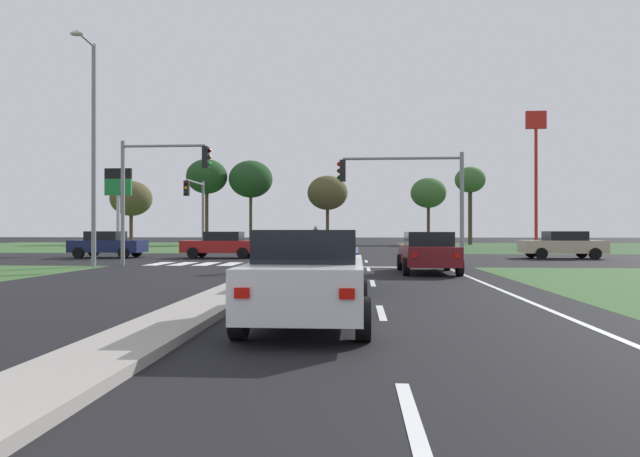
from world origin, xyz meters
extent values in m
plane|color=black|center=(0.00, 30.00, 0.00)|extent=(200.00, 200.00, 0.00)
cube|color=#385B2D|center=(-25.50, 54.50, 0.00)|extent=(35.00, 35.00, 0.01)
cube|color=#2D4C28|center=(25.50, 54.50, 0.00)|extent=(35.00, 35.00, 0.01)
cube|color=gray|center=(0.00, 11.00, 0.07)|extent=(1.20, 22.00, 0.14)
cube|color=#ADA89E|center=(0.00, 55.00, 0.07)|extent=(1.20, 36.00, 0.14)
cube|color=silver|center=(3.50, 3.54, 0.01)|extent=(0.14, 2.00, 0.01)
cube|color=silver|center=(3.50, 9.54, 0.01)|extent=(0.14, 2.00, 0.01)
cube|color=silver|center=(3.50, 15.54, 0.01)|extent=(0.14, 2.00, 0.01)
cube|color=silver|center=(3.50, 21.54, 0.01)|extent=(0.14, 2.00, 0.01)
cube|color=silver|center=(3.50, 27.54, 0.01)|extent=(0.14, 2.00, 0.01)
cube|color=silver|center=(6.85, 12.00, 0.01)|extent=(0.14, 24.00, 0.01)
cube|color=silver|center=(3.80, 23.00, 0.01)|extent=(6.40, 0.50, 0.01)
cube|color=silver|center=(-6.40, 24.80, 0.01)|extent=(0.70, 2.80, 0.01)
cube|color=silver|center=(-5.25, 24.80, 0.01)|extent=(0.70, 2.80, 0.01)
cube|color=silver|center=(-4.10, 24.80, 0.01)|extent=(0.70, 2.80, 0.01)
cube|color=silver|center=(-2.95, 24.80, 0.01)|extent=(0.70, 2.80, 0.01)
cube|color=silver|center=(-1.80, 24.80, 0.01)|extent=(0.70, 2.80, 0.01)
cube|color=silver|center=(2.23, 8.18, 0.70)|extent=(1.79, 4.52, 0.76)
cube|color=black|center=(2.23, 8.03, 1.34)|extent=(1.58, 2.08, 0.52)
cube|color=red|center=(1.54, 5.90, 0.77)|extent=(0.20, 0.04, 0.14)
cube|color=red|center=(2.91, 5.90, 0.77)|extent=(0.20, 0.04, 0.14)
cylinder|color=black|center=(1.33, 9.63, 0.32)|extent=(0.22, 0.64, 0.64)
cylinder|color=black|center=(3.12, 9.63, 0.32)|extent=(0.22, 0.64, 0.64)
cylinder|color=black|center=(1.33, 6.73, 0.32)|extent=(0.22, 0.64, 0.64)
cylinder|color=black|center=(3.12, 6.73, 0.32)|extent=(0.22, 0.64, 0.64)
cube|color=#A31919|center=(-4.84, 30.69, 0.67)|extent=(4.46, 1.86, 0.69)
cube|color=black|center=(-4.69, 30.69, 1.27)|extent=(2.05, 1.63, 0.52)
cube|color=red|center=(-2.59, 29.98, 0.74)|extent=(0.04, 0.20, 0.14)
cube|color=red|center=(-2.59, 31.39, 0.74)|extent=(0.04, 0.20, 0.14)
cylinder|color=black|center=(-6.26, 29.76, 0.32)|extent=(0.64, 0.22, 0.64)
cylinder|color=black|center=(-6.26, 31.62, 0.32)|extent=(0.64, 0.22, 0.64)
cylinder|color=black|center=(-3.41, 29.76, 0.32)|extent=(0.64, 0.22, 0.64)
cylinder|color=black|center=(-3.41, 31.62, 0.32)|extent=(0.64, 0.22, 0.64)
cube|color=#161E47|center=(-11.56, 30.54, 0.68)|extent=(4.15, 1.85, 0.71)
cube|color=black|center=(-11.71, 30.54, 1.29)|extent=(1.91, 1.63, 0.52)
cube|color=red|center=(-13.65, 31.25, 0.75)|extent=(0.04, 0.20, 0.14)
cube|color=red|center=(-13.65, 29.84, 0.75)|extent=(0.04, 0.20, 0.14)
cylinder|color=black|center=(-10.23, 31.47, 0.32)|extent=(0.64, 0.22, 0.64)
cylinder|color=black|center=(-10.23, 29.62, 0.32)|extent=(0.64, 0.22, 0.64)
cylinder|color=black|center=(-12.89, 31.47, 0.32)|extent=(0.64, 0.22, 0.64)
cylinder|color=black|center=(-12.89, 29.62, 0.32)|extent=(0.64, 0.22, 0.64)
cube|color=navy|center=(2.15, 14.04, 0.69)|extent=(1.83, 4.60, 0.74)
cube|color=black|center=(2.15, 13.89, 1.32)|extent=(1.61, 2.12, 0.52)
cube|color=red|center=(1.46, 11.72, 0.77)|extent=(0.20, 0.04, 0.14)
cube|color=red|center=(2.85, 11.72, 0.77)|extent=(0.20, 0.04, 0.14)
cylinder|color=black|center=(1.24, 15.51, 0.32)|extent=(0.22, 0.64, 0.64)
cylinder|color=black|center=(3.07, 15.51, 0.32)|extent=(0.22, 0.64, 0.64)
cylinder|color=black|center=(1.24, 12.57, 0.32)|extent=(0.22, 0.64, 0.64)
cylinder|color=black|center=(3.07, 12.57, 0.32)|extent=(0.22, 0.64, 0.64)
cube|color=#BCAD8E|center=(14.65, 31.22, 0.68)|extent=(4.50, 1.86, 0.71)
cube|color=black|center=(14.80, 31.22, 1.29)|extent=(2.07, 1.63, 0.52)
cube|color=red|center=(16.93, 30.52, 0.75)|extent=(0.04, 0.20, 0.14)
cube|color=red|center=(16.93, 31.93, 0.75)|extent=(0.04, 0.20, 0.14)
cylinder|color=black|center=(13.21, 30.30, 0.32)|extent=(0.64, 0.22, 0.64)
cylinder|color=black|center=(13.21, 32.15, 0.32)|extent=(0.64, 0.22, 0.64)
cylinder|color=black|center=(16.09, 30.30, 0.32)|extent=(0.64, 0.22, 0.64)
cylinder|color=black|center=(16.09, 32.15, 0.32)|extent=(0.64, 0.22, 0.64)
cube|color=#19565B|center=(-2.42, 58.12, 0.70)|extent=(1.76, 4.52, 0.77)
cube|color=black|center=(-2.42, 58.27, 1.35)|extent=(1.55, 2.08, 0.52)
cube|color=red|center=(-1.75, 60.40, 0.78)|extent=(0.20, 0.04, 0.14)
cube|color=red|center=(-3.09, 60.40, 0.78)|extent=(0.20, 0.04, 0.14)
cylinder|color=black|center=(-1.54, 56.67, 0.32)|extent=(0.22, 0.64, 0.64)
cylinder|color=black|center=(-3.31, 56.67, 0.32)|extent=(0.22, 0.64, 0.64)
cylinder|color=black|center=(-1.54, 59.56, 0.32)|extent=(0.22, 0.64, 0.64)
cylinder|color=black|center=(-3.31, 59.56, 0.32)|extent=(0.22, 0.64, 0.64)
cube|color=maroon|center=(5.69, 19.92, 0.67)|extent=(1.86, 4.29, 0.70)
cube|color=black|center=(5.69, 19.77, 1.28)|extent=(1.64, 1.98, 0.52)
cube|color=red|center=(4.98, 17.75, 0.74)|extent=(0.20, 0.04, 0.14)
cube|color=red|center=(6.40, 17.75, 0.74)|extent=(0.20, 0.04, 0.14)
cylinder|color=black|center=(4.76, 21.29, 0.32)|extent=(0.22, 0.64, 0.64)
cylinder|color=black|center=(6.62, 21.29, 0.32)|extent=(0.22, 0.64, 0.64)
cylinder|color=black|center=(4.76, 18.55, 0.32)|extent=(0.22, 0.64, 0.64)
cylinder|color=black|center=(6.62, 18.55, 0.32)|extent=(0.22, 0.64, 0.64)
cylinder|color=gray|center=(-7.60, 23.40, 2.84)|extent=(0.18, 0.18, 5.67)
cylinder|color=gray|center=(-5.69, 23.40, 5.42)|extent=(3.83, 0.12, 0.12)
cube|color=black|center=(-3.77, 23.40, 4.90)|extent=(0.26, 0.32, 0.95)
sphere|color=#360503|center=(-3.61, 23.40, 5.20)|extent=(0.20, 0.20, 0.20)
sphere|color=#3A2405|center=(-3.61, 23.40, 4.90)|extent=(0.20, 0.20, 0.20)
sphere|color=green|center=(-3.61, 23.40, 4.60)|extent=(0.20, 0.20, 0.20)
cylinder|color=gray|center=(-7.60, 36.60, 2.51)|extent=(0.18, 0.18, 5.01)
cylinder|color=gray|center=(-7.60, 34.74, 4.76)|extent=(0.12, 3.73, 0.12)
cube|color=black|center=(-7.60, 32.87, 4.24)|extent=(0.32, 0.26, 0.95)
sphere|color=#360503|center=(-7.60, 32.71, 4.54)|extent=(0.20, 0.20, 0.20)
sphere|color=orange|center=(-7.60, 32.71, 4.24)|extent=(0.20, 0.20, 0.20)
sphere|color=black|center=(-7.60, 32.71, 3.94)|extent=(0.20, 0.20, 0.20)
cylinder|color=gray|center=(7.60, 23.40, 2.51)|extent=(0.18, 0.18, 5.02)
cylinder|color=gray|center=(5.00, 23.40, 4.77)|extent=(5.20, 0.12, 0.12)
cube|color=black|center=(2.40, 23.40, 4.24)|extent=(0.26, 0.32, 0.95)
sphere|color=red|center=(2.24, 23.40, 4.54)|extent=(0.20, 0.20, 0.20)
sphere|color=#3A2405|center=(2.24, 23.40, 4.24)|extent=(0.20, 0.20, 0.20)
sphere|color=black|center=(2.24, 23.40, 3.94)|extent=(0.20, 0.20, 0.20)
cylinder|color=gray|center=(-8.65, 22.76, 4.94)|extent=(0.20, 0.20, 9.89)
cylinder|color=gray|center=(-8.56, 21.82, 9.79)|extent=(0.28, 1.89, 0.10)
ellipsoid|color=#B2B2A8|center=(-8.47, 20.87, 9.69)|extent=(0.56, 0.28, 0.20)
cylinder|color=#4C4C4C|center=(-0.10, 40.71, 0.53)|extent=(0.16, 0.16, 0.79)
cylinder|color=#4C4C4C|center=(-0.10, 40.71, 1.34)|extent=(0.34, 0.34, 0.82)
sphere|color=tan|center=(-0.10, 40.71, 1.86)|extent=(0.23, 0.23, 0.23)
cylinder|color=red|center=(19.07, 49.92, 5.37)|extent=(0.28, 0.28, 10.74)
cube|color=red|center=(19.07, 49.92, 11.54)|extent=(1.80, 0.30, 1.60)
torus|color=yellow|center=(18.67, 50.09, 11.54)|extent=(0.96, 0.16, 0.96)
torus|color=yellow|center=(19.47, 50.09, 11.54)|extent=(0.96, 0.16, 0.96)
cylinder|color=silver|center=(-12.88, 34.90, 1.97)|extent=(0.24, 0.24, 3.94)
cube|color=#197F33|center=(-12.88, 34.90, 4.49)|extent=(1.80, 0.24, 1.10)
cube|color=black|center=(-12.88, 34.90, 5.39)|extent=(1.80, 0.24, 0.70)
cylinder|color=#423323|center=(-23.43, 62.41, 2.02)|extent=(0.41, 0.41, 4.04)
ellipsoid|color=#4C4728|center=(-23.43, 62.41, 5.37)|extent=(4.82, 4.82, 4.10)
cylinder|color=#423323|center=(-14.43, 62.45, 3.30)|extent=(0.41, 0.41, 6.60)
ellipsoid|color=#1E421E|center=(-14.43, 62.45, 7.90)|extent=(4.73, 4.73, 4.02)
cylinder|color=#423323|center=(-9.33, 62.80, 3.10)|extent=(0.35, 0.35, 6.19)
ellipsoid|color=#1E421E|center=(-9.33, 62.80, 7.59)|extent=(5.08, 5.08, 4.32)
cylinder|color=#423323|center=(-0.49, 64.84, 2.39)|extent=(0.39, 0.39, 4.78)
ellipsoid|color=#4C4728|center=(-0.49, 64.84, 6.09)|extent=(4.79, 4.79, 4.07)
cylinder|color=#423323|center=(11.30, 64.17, 2.43)|extent=(0.36, 0.36, 4.86)
ellipsoid|color=#38602D|center=(11.30, 64.17, 5.99)|extent=(4.11, 4.11, 3.49)
cylinder|color=#423323|center=(15.99, 63.75, 3.25)|extent=(0.46, 0.46, 6.50)
ellipsoid|color=#38602D|center=(15.99, 63.75, 7.46)|extent=(3.48, 3.48, 2.96)
camera|label=1|loc=(3.04, -1.25, 1.58)|focal=31.30mm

